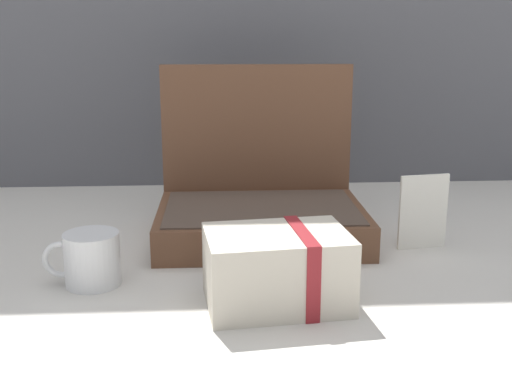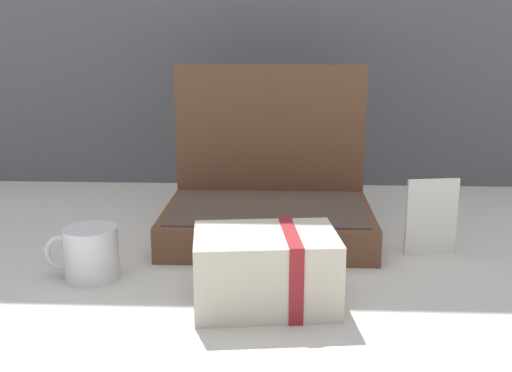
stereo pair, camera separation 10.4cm
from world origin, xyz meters
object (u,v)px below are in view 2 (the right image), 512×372
Objects in this scene: coffee_mug at (90,253)px; info_card_left at (431,217)px; open_suitcase at (268,198)px; cream_toiletry_bag at (268,269)px.

coffee_mug is 0.88× the size of info_card_left.
open_suitcase is 1.78× the size of cream_toiletry_bag.
open_suitcase is at bearing 91.36° from cream_toiletry_bag.
open_suitcase reaches higher than cream_toiletry_bag.
cream_toiletry_bag is at bearing -151.23° from info_card_left.
info_card_left is at bearing 13.49° from coffee_mug.
open_suitcase is 0.37m from coffee_mug.
cream_toiletry_bag is 1.59× the size of info_card_left.
info_card_left is (0.29, -0.10, -0.00)m from open_suitcase.
cream_toiletry_bag is 0.36m from info_card_left.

